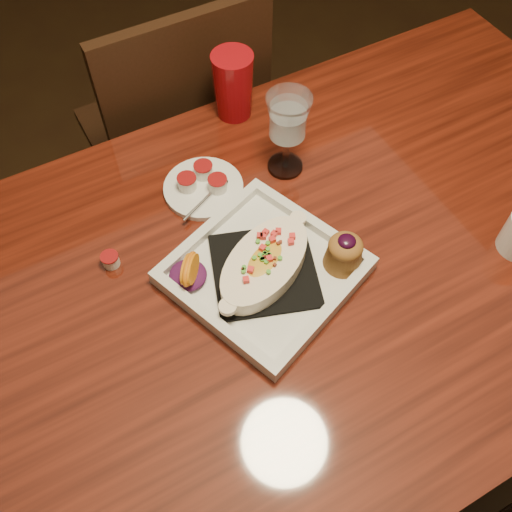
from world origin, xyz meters
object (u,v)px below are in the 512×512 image
chair_far (179,136)px  red_tumbler (233,85)px  saucer (203,186)px  goblet (288,121)px  plate (272,266)px  table (307,287)px

chair_far → red_tumbler: size_ratio=6.51×
saucer → goblet: bearing=-8.1°
goblet → saucer: (-0.17, 0.02, -0.11)m
plate → red_tumbler: bearing=50.8°
chair_far → saucer: size_ratio=6.06×
table → red_tumbler: red_tumbler is taller
table → chair_far: size_ratio=1.61×
goblet → saucer: size_ratio=1.14×
chair_far → saucer: chair_far is taller
plate → goblet: bearing=33.6°
chair_far → plate: 0.68m
table → red_tumbler: size_ratio=10.50×
chair_far → plate: (-0.08, -0.62, 0.27)m
chair_far → goblet: 0.56m
red_tumbler → table: bearing=-97.8°
table → saucer: saucer is taller
table → chair_far: chair_far is taller
table → chair_far: 0.65m
plate → saucer: bearing=74.5°
chair_far → red_tumbler: bearing=103.5°
plate → red_tumbler: 0.42m
goblet → red_tumbler: bearing=94.8°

